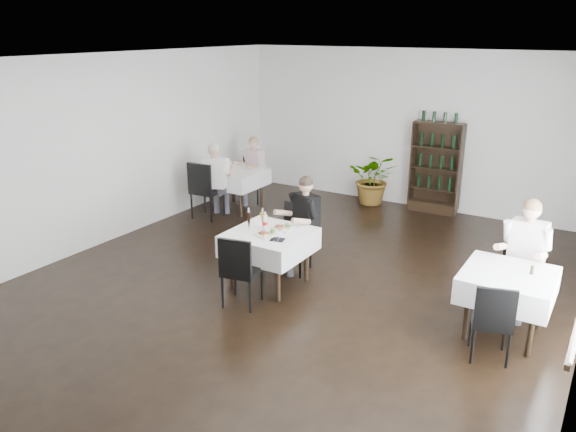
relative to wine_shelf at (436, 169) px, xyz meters
The scene contains 23 objects.
room_shell 4.40m from the wine_shelf, 97.92° to the right, with size 9.00×9.00×9.00m.
wine_shelf is the anchor object (origin of this frame).
main_table 4.41m from the wine_shelf, 101.78° to the right, with size 1.03×1.03×0.77m.
left_table 3.77m from the wine_shelf, 151.20° to the right, with size 0.98×0.98×0.77m.
right_table 4.54m from the wine_shelf, 62.38° to the right, with size 0.98×0.98×0.77m.
potted_tree 1.23m from the wine_shelf, behind, with size 0.93×0.81×1.04m, color #1F591E.
main_chair_far 3.78m from the wine_shelf, 103.50° to the right, with size 0.50×0.50×0.98m.
main_chair_near 5.13m from the wine_shelf, 99.83° to the right, with size 0.51×0.51×0.95m.
left_chair_far 3.58m from the wine_shelf, 160.01° to the right, with size 0.53×0.53×0.90m.
left_chair_near 4.32m from the wine_shelf, 142.93° to the right, with size 0.53×0.53×1.07m.
right_chair_far 3.95m from the wine_shelf, 58.52° to the right, with size 0.51×0.51×0.91m.
right_chair_near 5.12m from the wine_shelf, 65.85° to the right, with size 0.51×0.51×0.89m.
diner_main 3.73m from the wine_shelf, 102.20° to the right, with size 0.63×0.66×1.40m.
diner_left_far 3.54m from the wine_shelf, 158.41° to the right, with size 0.56×0.59×1.33m.
diner_left_near 4.09m from the wine_shelf, 143.58° to the right, with size 0.63×0.66×1.42m.
diner_right_far 4.01m from the wine_shelf, 57.63° to the right, with size 0.58×0.60×1.46m.
plate_far 4.20m from the wine_shelf, 101.23° to the right, with size 0.29×0.29×0.08m.
plate_near 4.52m from the wine_shelf, 100.89° to the right, with size 0.34×0.34×0.08m.
pilsner_dark 4.53m from the wine_shelf, 105.20° to the right, with size 0.07×0.07×0.31m.
pilsner_lager 4.37m from the wine_shelf, 103.94° to the right, with size 0.07×0.07×0.29m.
coke_bottle 4.37m from the wine_shelf, 103.34° to the right, with size 0.06×0.06×0.25m.
napkin_cutlery 4.55m from the wine_shelf, 98.23° to the right, with size 0.21×0.19×0.02m.
pepper_mill 4.56m from the wine_shelf, 59.45° to the right, with size 0.04×0.04×0.10m, color black.
Camera 1 is at (3.57, -5.86, 3.37)m, focal length 35.00 mm.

